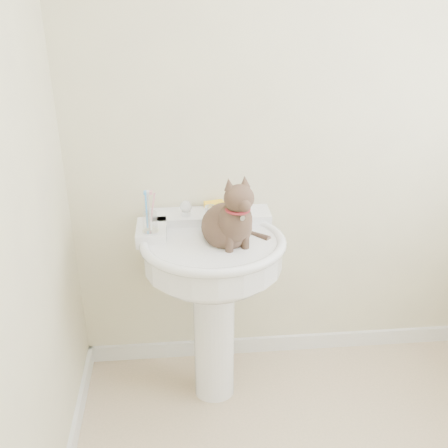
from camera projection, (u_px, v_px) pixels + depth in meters
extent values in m
cube|color=white|center=(292.00, 342.00, 2.89)|extent=(2.20, 0.02, 0.09)
cylinder|color=white|center=(214.00, 337.00, 2.46)|extent=(0.19, 0.19, 0.68)
cylinder|color=white|center=(213.00, 255.00, 2.27)|extent=(0.60, 0.60, 0.13)
ellipsoid|color=white|center=(213.00, 268.00, 2.30)|extent=(0.55, 0.48, 0.22)
torus|color=white|center=(213.00, 242.00, 2.24)|extent=(0.63, 0.63, 0.04)
cube|color=white|center=(210.00, 218.00, 2.43)|extent=(0.56, 0.15, 0.06)
cube|color=white|center=(152.00, 232.00, 2.29)|extent=(0.13, 0.20, 0.06)
cylinder|color=silver|center=(210.00, 211.00, 2.36)|extent=(0.05, 0.05, 0.05)
cylinder|color=silver|center=(211.00, 210.00, 2.31)|extent=(0.04, 0.04, 0.14)
sphere|color=white|center=(186.00, 206.00, 2.36)|extent=(0.06, 0.06, 0.06)
sphere|color=white|center=(234.00, 205.00, 2.38)|extent=(0.06, 0.06, 0.06)
cube|color=yellow|center=(215.00, 205.00, 2.45)|extent=(0.10, 0.07, 0.03)
cylinder|color=silver|center=(151.00, 231.00, 2.23)|extent=(0.07, 0.07, 0.01)
cylinder|color=white|center=(150.00, 222.00, 2.21)|extent=(0.06, 0.06, 0.09)
cylinder|color=#4094E8|center=(146.00, 211.00, 2.19)|extent=(0.01, 0.01, 0.17)
cylinder|color=silver|center=(149.00, 211.00, 2.19)|extent=(0.01, 0.01, 0.17)
cylinder|color=pink|center=(152.00, 211.00, 2.19)|extent=(0.01, 0.01, 0.17)
ellipsoid|color=brown|center=(228.00, 226.00, 2.24)|extent=(0.22, 0.25, 0.20)
ellipsoid|color=brown|center=(230.00, 222.00, 2.13)|extent=(0.14, 0.13, 0.18)
ellipsoid|color=brown|center=(231.00, 199.00, 2.06)|extent=(0.12, 0.11, 0.11)
cone|color=brown|center=(222.00, 184.00, 2.05)|extent=(0.04, 0.04, 0.05)
cone|color=brown|center=(240.00, 183.00, 2.05)|extent=(0.04, 0.04, 0.05)
cylinder|color=brown|center=(254.00, 237.00, 2.30)|extent=(0.03, 0.03, 0.23)
torus|color=maroon|center=(231.00, 210.00, 2.09)|extent=(0.10, 0.10, 0.01)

